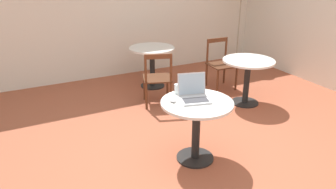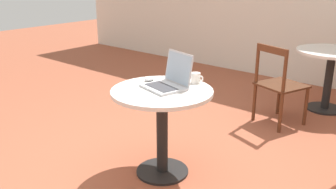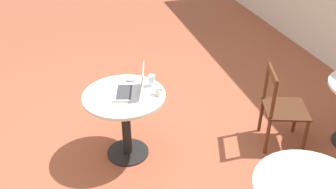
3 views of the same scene
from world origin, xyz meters
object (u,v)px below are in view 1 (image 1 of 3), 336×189
at_px(cafe_table_near, 197,116).
at_px(chair_mid_back, 220,64).
at_px(chair_far_front, 157,79).
at_px(mouse, 173,100).
at_px(cafe_table_mid, 248,71).
at_px(mug, 190,87).
at_px(drinking_glass, 177,89).
at_px(laptop, 194,95).
at_px(cafe_table_far, 152,57).

xyz_separation_m(cafe_table_near, chair_mid_back, (1.54, 1.75, -0.11)).
height_order(cafe_table_near, chair_far_front, chair_far_front).
height_order(chair_far_front, mouse, chair_far_front).
relative_size(cafe_table_mid, mouse, 7.77).
height_order(cafe_table_mid, mouse, mouse).
height_order(chair_far_front, mug, chair_far_front).
relative_size(cafe_table_mid, drinking_glass, 6.90).
bearing_deg(drinking_glass, laptop, -67.82).
bearing_deg(mouse, laptop, -9.90).
height_order(cafe_table_near, cafe_table_mid, same).
bearing_deg(mug, chair_mid_back, 44.75).
bearing_deg(chair_far_front, cafe_table_far, 71.64).
height_order(mug, drinking_glass, drinking_glass).
bearing_deg(mug, chair_far_front, 82.74).
bearing_deg(chair_mid_back, cafe_table_mid, -92.84).
distance_m(cafe_table_mid, drinking_glass, 1.75).
bearing_deg(chair_mid_back, cafe_table_far, 151.09).
distance_m(cafe_table_near, chair_mid_back, 2.33).
bearing_deg(mouse, chair_mid_back, 42.58).
distance_m(cafe_table_near, mug, 0.39).
relative_size(laptop, mug, 3.34).
bearing_deg(cafe_table_far, laptop, -102.61).
relative_size(cafe_table_far, drinking_glass, 6.90).
height_order(chair_mid_back, mug, chair_mid_back).
xyz_separation_m(cafe_table_near, cafe_table_mid, (1.50, 0.99, 0.00)).
bearing_deg(chair_far_front, chair_mid_back, 8.79).
bearing_deg(laptop, drinking_glass, 112.18).
height_order(cafe_table_near, laptop, laptop).
bearing_deg(mug, laptop, -110.57).
xyz_separation_m(cafe_table_mid, mouse, (-1.74, -0.87, 0.19)).
distance_m(chair_mid_back, drinking_glass, 2.21).
distance_m(cafe_table_mid, chair_mid_back, 0.77).
bearing_deg(chair_mid_back, chair_far_front, -171.21).
bearing_deg(laptop, chair_mid_back, 47.40).
height_order(cafe_table_mid, drinking_glass, drinking_glass).
height_order(cafe_table_near, mouse, mouse).
bearing_deg(cafe_table_near, drinking_glass, 106.55).
height_order(mouse, mug, mug).
height_order(cafe_table_far, drinking_glass, drinking_glass).
bearing_deg(cafe_table_far, drinking_glass, -106.26).
relative_size(cafe_table_mid, cafe_table_far, 1.00).
xyz_separation_m(chair_mid_back, drinking_glass, (-1.63, -1.45, 0.34)).
bearing_deg(drinking_glass, cafe_table_near, -73.45).
distance_m(cafe_table_far, mug, 2.06).
bearing_deg(chair_far_front, cafe_table_mid, -23.97).
xyz_separation_m(laptop, mug, (0.09, 0.24, -0.01)).
bearing_deg(laptop, cafe_table_far, 77.39).
distance_m(chair_far_front, drinking_glass, 1.34).
relative_size(laptop, mouse, 3.71).
relative_size(cafe_table_mid, laptop, 2.10).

